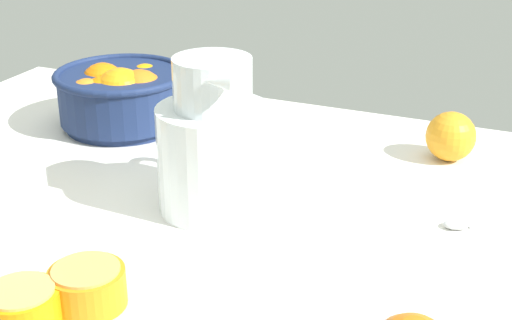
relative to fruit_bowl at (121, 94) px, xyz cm
name	(u,v)px	position (x,y,z in cm)	size (l,w,h in cm)	color
ground_plane	(227,217)	(28.12, -19.62, -6.94)	(125.67, 83.66, 3.00)	white
fruit_bowl	(121,94)	(0.00, 0.00, 0.00)	(21.57, 21.57, 10.55)	navy
juice_pitcher	(214,154)	(26.81, -20.19, 1.94)	(14.35, 17.44, 20.32)	white
juice_glass	(7,204)	(8.79, -37.88, -0.43)	(9.55, 9.55, 11.68)	white
orange_half_0	(22,308)	(22.43, -52.18, -1.84)	(7.30, 7.30, 4.02)	orange
orange_half_1	(87,287)	(26.04, -46.89, -1.79)	(7.57, 7.57, 4.14)	orange
loose_orange_0	(451,136)	(51.85, 7.14, -1.78)	(7.32, 7.32, 7.32)	orange
spoon	(482,224)	(59.24, -12.35, -5.01)	(13.58, 7.77, 1.00)	silver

